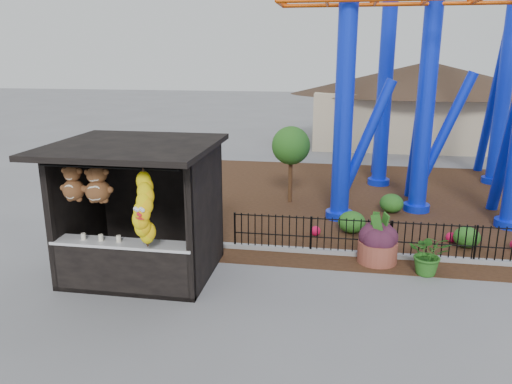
% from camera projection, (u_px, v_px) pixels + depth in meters
% --- Properties ---
extents(ground, '(120.00, 120.00, 0.00)m').
position_uv_depth(ground, '(262.00, 306.00, 10.21)').
color(ground, slate).
rests_on(ground, ground).
extents(mulch_bed, '(18.00, 12.00, 0.02)m').
position_uv_depth(mulch_bed, '(413.00, 204.00, 17.16)').
color(mulch_bed, '#331E11').
rests_on(mulch_bed, ground).
extents(curb, '(18.00, 0.18, 0.12)m').
position_uv_depth(curb, '(439.00, 259.00, 12.40)').
color(curb, gray).
rests_on(curb, ground).
extents(prize_booth, '(3.50, 3.40, 3.12)m').
position_uv_depth(prize_booth, '(136.00, 214.00, 11.13)').
color(prize_booth, black).
rests_on(prize_booth, ground).
extents(picket_fence, '(12.20, 0.06, 1.00)m').
position_uv_depth(picket_fence, '(480.00, 245.00, 12.14)').
color(picket_fence, black).
rests_on(picket_fence, ground).
extents(roller_coaster, '(11.00, 6.37, 10.82)m').
position_uv_depth(roller_coaster, '(466.00, 5.00, 15.48)').
color(roller_coaster, '#0D29EC').
rests_on(roller_coaster, ground).
extents(terracotta_planter, '(1.14, 1.14, 0.54)m').
position_uv_depth(terracotta_planter, '(377.00, 252.00, 12.30)').
color(terracotta_planter, brown).
rests_on(terracotta_planter, ground).
extents(planter_foliage, '(0.70, 0.70, 0.64)m').
position_uv_depth(planter_foliage, '(379.00, 229.00, 12.14)').
color(planter_foliage, '#361526').
rests_on(planter_foliage, terracotta_planter).
extents(potted_plant, '(1.01, 0.90, 1.02)m').
position_uv_depth(potted_plant, '(429.00, 254.00, 11.56)').
color(potted_plant, '#1F5017').
rests_on(potted_plant, ground).
extents(landscaping, '(8.60, 3.74, 0.63)m').
position_uv_depth(landscaping, '(443.00, 220.00, 14.57)').
color(landscaping, '#225619').
rests_on(landscaping, mulch_bed).
extents(pavilion, '(15.00, 15.00, 4.80)m').
position_uv_depth(pavilion, '(426.00, 90.00, 27.43)').
color(pavilion, '#BFAD8C').
rests_on(pavilion, ground).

